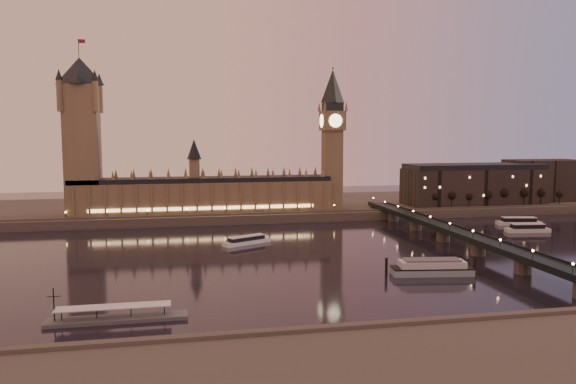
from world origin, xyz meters
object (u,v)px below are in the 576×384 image
(pontoon_pier, at_px, (117,317))
(moored_barge, at_px, (432,268))
(cruise_boat_b, at_px, (519,222))
(cruise_boat_a, at_px, (247,240))

(pontoon_pier, bearing_deg, moored_barge, 15.55)
(moored_barge, relative_size, pontoon_pier, 0.88)
(moored_barge, bearing_deg, cruise_boat_b, 52.19)
(moored_barge, xyz_separation_m, pontoon_pier, (-130.56, -36.34, -1.86))
(cruise_boat_b, bearing_deg, cruise_boat_a, -160.03)
(cruise_boat_a, height_order, moored_barge, moored_barge)
(cruise_boat_a, relative_size, cruise_boat_b, 0.95)
(cruise_boat_a, bearing_deg, moored_barge, -77.37)
(cruise_boat_b, xyz_separation_m, moored_barge, (-117.81, -112.54, 0.79))
(pontoon_pier, bearing_deg, cruise_boat_a, 63.99)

